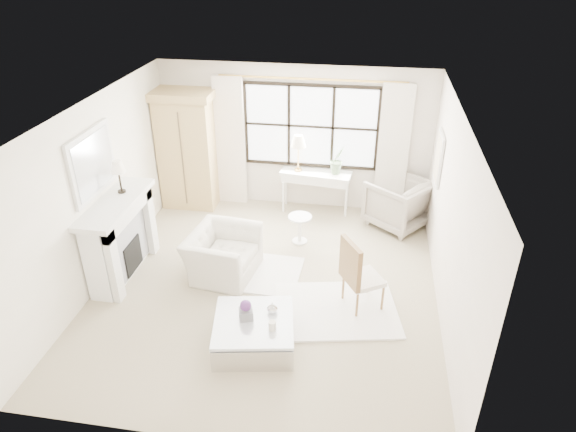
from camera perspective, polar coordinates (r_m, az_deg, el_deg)
name	(u,v)px	position (r m, az deg, el deg)	size (l,w,h in m)	color
floor	(267,286)	(7.83, -2.35, -7.76)	(5.50, 5.50, 0.00)	tan
ceiling	(263,112)	(6.58, -2.83, 11.42)	(5.50, 5.50, 0.00)	white
wall_back	(295,138)	(9.58, 0.73, 8.65)	(5.00, 5.00, 0.00)	silver
wall_front	(206,346)	(4.93, -9.10, -14.04)	(5.00, 5.00, 0.00)	silver
wall_left	(96,194)	(7.96, -20.51, 2.28)	(5.50, 5.50, 0.00)	white
wall_right	(451,221)	(7.08, 17.67, -0.58)	(5.50, 5.50, 0.00)	silver
window_pane	(311,126)	(9.44, 2.55, 9.93)	(2.40, 0.02, 1.50)	silver
window_frame	(311,127)	(9.43, 2.54, 9.91)	(2.50, 0.04, 1.50)	black
curtain_rod	(311,79)	(9.13, 2.63, 14.97)	(0.04, 0.04, 3.30)	#BB9140
curtain_left	(230,142)	(9.77, -6.41, 8.16)	(0.55, 0.10, 2.47)	white
curtain_right	(393,152)	(9.45, 11.58, 7.01)	(0.55, 0.10, 2.47)	beige
fireplace	(119,237)	(8.17, -18.28, -2.21)	(0.58, 1.66, 1.26)	white
mirror_frame	(92,163)	(7.75, -20.94, 5.50)	(0.05, 1.15, 0.95)	silver
mirror_glass	(94,163)	(7.73, -20.74, 5.49)	(0.02, 1.00, 0.80)	silver
art_frame	(439,158)	(8.52, 16.41, 6.21)	(0.04, 0.62, 0.82)	silver
art_canvas	(437,158)	(8.51, 16.28, 6.22)	(0.01, 0.52, 0.72)	beige
mantel_lamp	(118,168)	(7.95, -18.40, 5.07)	(0.22, 0.22, 0.51)	black
armoire	(187,149)	(9.82, -11.11, 7.30)	(1.12, 0.70, 2.24)	tan
console_table	(315,191)	(9.70, 3.06, 2.77)	(1.34, 0.60, 0.80)	white
console_lamp	(298,142)	(9.36, 1.16, 8.20)	(0.28, 0.28, 0.69)	#A87E3A
orchid_plant	(337,160)	(9.40, 5.52, 6.21)	(0.29, 0.23, 0.52)	#5B774F
side_table	(300,225)	(8.70, 1.33, -1.04)	(0.40, 0.40, 0.51)	white
rug_left	(251,272)	(8.12, -4.08, -6.21)	(1.52, 1.07, 0.03)	white
rug_right	(336,310)	(7.39, 5.37, -10.31)	(1.70, 1.27, 0.03)	white
club_armchair	(223,254)	(7.96, -7.26, -4.19)	(1.09, 0.95, 0.71)	beige
wingback_chair	(398,203)	(9.38, 12.16, 1.43)	(0.94, 0.97, 0.88)	#9E9385
french_chair	(361,288)	(7.34, 8.15, -7.94)	(0.66, 0.66, 1.08)	olive
coffee_table	(254,333)	(6.77, -3.80, -12.80)	(1.16, 1.16, 0.38)	silver
planter_box	(246,314)	(6.64, -4.69, -10.79)	(0.17, 0.17, 0.13)	slate
planter_flowers	(246,305)	(6.56, -4.74, -9.88)	(0.14, 0.14, 0.14)	#582B6C
pillar_candle	(272,326)	(6.46, -1.75, -12.08)	(0.09, 0.09, 0.12)	beige
coffee_vase	(272,308)	(6.71, -1.76, -10.15)	(0.14, 0.14, 0.15)	silver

